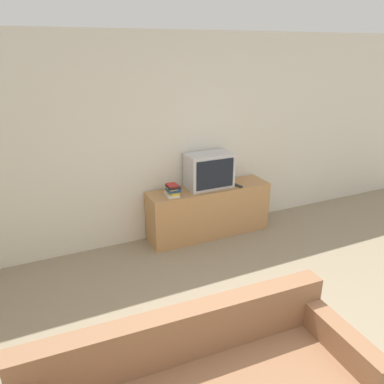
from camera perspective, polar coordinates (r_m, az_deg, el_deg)
name	(u,v)px	position (r m, az deg, el deg)	size (l,w,h in m)	color
wall_back	(153,142)	(4.73, -6.04, 7.55)	(9.00, 0.06, 2.60)	silver
tv_stand	(209,211)	(5.07, 2.59, -2.93)	(1.67, 0.42, 0.68)	tan
television	(209,170)	(4.90, 2.60, 3.30)	(0.60, 0.35, 0.45)	silver
book_stack	(172,190)	(4.66, -2.99, 0.26)	(0.18, 0.23, 0.14)	silver
remote_on_stand	(237,185)	(5.02, 6.92, 1.01)	(0.07, 0.18, 0.02)	#2D2D2D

